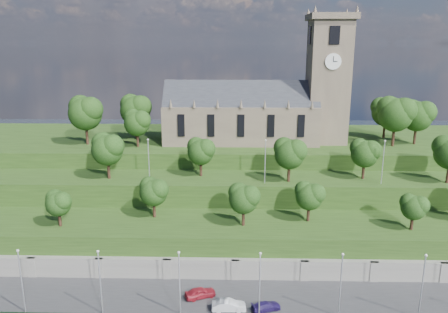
{
  "coord_description": "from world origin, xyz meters",
  "views": [
    {
      "loc": [
        -5.22,
        -46.11,
        35.43
      ],
      "look_at": [
        -7.14,
        30.0,
        15.67
      ],
      "focal_mm": 35.0,
      "sensor_mm": 36.0,
      "label": 1
    }
  ],
  "objects_px": {
    "car_middle": "(229,305)",
    "car_left": "(200,293)",
    "car_right": "(266,306)",
    "church": "(263,106)"
  },
  "relations": [
    {
      "from": "car_middle",
      "to": "car_left",
      "type": "bearing_deg",
      "value": 50.51
    },
    {
      "from": "car_left",
      "to": "car_right",
      "type": "relative_size",
      "value": 1.08
    },
    {
      "from": "car_left",
      "to": "car_right",
      "type": "bearing_deg",
      "value": -129.61
    },
    {
      "from": "car_left",
      "to": "car_middle",
      "type": "height_order",
      "value": "car_middle"
    },
    {
      "from": "church",
      "to": "car_left",
      "type": "xyz_separation_m",
      "value": [
        -10.54,
        -39.64,
        -19.81
      ]
    },
    {
      "from": "car_middle",
      "to": "car_right",
      "type": "xyz_separation_m",
      "value": [
        4.83,
        0.21,
        -0.16
      ]
    },
    {
      "from": "church",
      "to": "car_middle",
      "type": "distance_m",
      "value": 47.4
    },
    {
      "from": "car_left",
      "to": "church",
      "type": "bearing_deg",
      "value": -37.29
    },
    {
      "from": "car_left",
      "to": "car_middle",
      "type": "distance_m",
      "value": 4.86
    },
    {
      "from": "church",
      "to": "car_right",
      "type": "height_order",
      "value": "church"
    }
  ]
}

